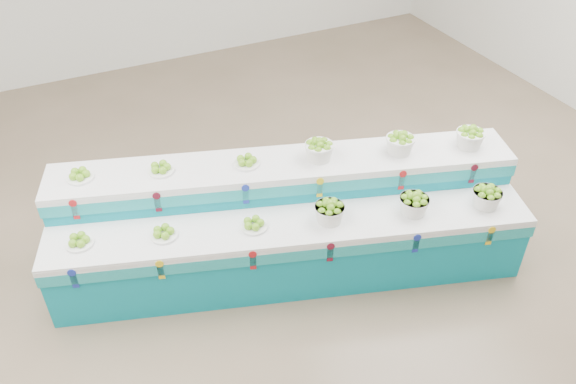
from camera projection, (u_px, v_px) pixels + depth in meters
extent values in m
plane|color=brown|center=(283.00, 260.00, 5.85)|extent=(10.00, 10.00, 0.00)
cylinder|color=white|center=(79.00, 240.00, 4.95)|extent=(0.31, 0.31, 0.10)
cylinder|color=white|center=(163.00, 232.00, 5.03)|extent=(0.31, 0.31, 0.10)
cylinder|color=white|center=(254.00, 223.00, 5.12)|extent=(0.31, 0.31, 0.10)
cylinder|color=white|center=(79.00, 174.00, 5.19)|extent=(0.31, 0.31, 0.10)
cylinder|color=white|center=(160.00, 168.00, 5.27)|extent=(0.31, 0.31, 0.10)
cylinder|color=white|center=(247.00, 160.00, 5.36)|extent=(0.31, 0.31, 0.10)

